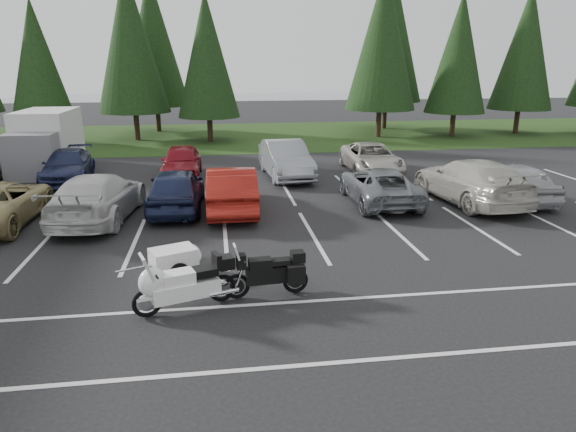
% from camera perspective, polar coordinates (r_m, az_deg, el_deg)
% --- Properties ---
extents(ground, '(120.00, 120.00, 0.00)m').
position_cam_1_polar(ground, '(14.78, -8.80, -3.97)').
color(ground, black).
rests_on(ground, ground).
extents(grass_strip, '(80.00, 16.00, 0.01)m').
position_cam_1_polar(grass_strip, '(38.19, -8.58, 8.74)').
color(grass_strip, '#1A3510').
rests_on(grass_strip, ground).
extents(lake_water, '(70.00, 50.00, 0.02)m').
position_cam_1_polar(lake_water, '(69.13, -5.13, 12.33)').
color(lake_water, slate).
rests_on(lake_water, ground).
extents(box_truck, '(2.40, 5.60, 2.90)m').
position_cam_1_polar(box_truck, '(27.87, -25.59, 7.41)').
color(box_truck, silver).
rests_on(box_truck, ground).
extents(stall_markings, '(32.00, 16.00, 0.01)m').
position_cam_1_polar(stall_markings, '(16.66, -8.76, -1.55)').
color(stall_markings, silver).
rests_on(stall_markings, ground).
extents(conifer_3, '(3.87, 3.87, 9.02)m').
position_cam_1_polar(conifer_3, '(36.86, -26.13, 15.23)').
color(conifer_3, '#332316').
rests_on(conifer_3, ground).
extents(conifer_4, '(4.80, 4.80, 11.17)m').
position_cam_1_polar(conifer_4, '(37.15, -17.18, 18.10)').
color(conifer_4, '#332316').
rests_on(conifer_4, ground).
extents(conifer_5, '(4.14, 4.14, 9.63)m').
position_cam_1_polar(conifer_5, '(35.45, -9.00, 17.24)').
color(conifer_5, '#332316').
rests_on(conifer_5, ground).
extents(conifer_6, '(4.93, 4.93, 11.48)m').
position_cam_1_polar(conifer_6, '(37.83, 10.48, 18.77)').
color(conifer_6, '#332316').
rests_on(conifer_6, ground).
extents(conifer_7, '(4.27, 4.27, 9.94)m').
position_cam_1_polar(conifer_7, '(39.58, 18.47, 16.81)').
color(conifer_7, '#332316').
rests_on(conifer_7, ground).
extents(conifer_8, '(4.53, 4.53, 10.56)m').
position_cam_1_polar(conifer_8, '(42.94, 24.91, 16.56)').
color(conifer_8, '#332316').
rests_on(conifer_8, ground).
extents(conifer_back_b, '(4.97, 4.97, 11.58)m').
position_cam_1_polar(conifer_back_b, '(41.60, -14.81, 18.38)').
color(conifer_back_b, '#332316').
rests_on(conifer_back_b, ground).
extents(conifer_back_c, '(5.50, 5.50, 12.81)m').
position_cam_1_polar(conifer_back_c, '(42.95, 11.15, 19.50)').
color(conifer_back_c, '#332316').
rests_on(conifer_back_c, ground).
extents(car_near_3, '(2.79, 5.69, 1.59)m').
position_cam_1_polar(car_near_3, '(18.55, -20.37, 2.01)').
color(car_near_3, '#B9B9B7').
rests_on(car_near_3, ground).
extents(car_near_4, '(2.00, 4.69, 1.58)m').
position_cam_1_polar(car_near_4, '(18.92, -12.32, 2.93)').
color(car_near_4, '#19203F').
rests_on(car_near_4, ground).
extents(car_near_5, '(1.76, 4.91, 1.61)m').
position_cam_1_polar(car_near_5, '(18.57, -6.30, 3.01)').
color(car_near_5, maroon).
rests_on(car_near_5, ground).
extents(car_near_6, '(2.35, 4.95, 1.37)m').
position_cam_1_polar(car_near_6, '(19.84, 10.08, 3.37)').
color(car_near_6, slate).
rests_on(car_near_6, ground).
extents(car_near_7, '(2.85, 5.95, 1.67)m').
position_cam_1_polar(car_near_7, '(20.82, 19.61, 3.71)').
color(car_near_7, '#B8B4A9').
rests_on(car_near_7, ground).
extents(car_near_8, '(1.88, 4.47, 1.51)m').
position_cam_1_polar(car_near_8, '(21.72, 23.77, 3.55)').
color(car_near_8, '#A7A8AC').
rests_on(car_near_8, ground).
extents(car_far_1, '(2.32, 4.87, 1.37)m').
position_cam_1_polar(car_far_1, '(25.31, -23.29, 5.13)').
color(car_far_1, '#1B2143').
rests_on(car_far_1, ground).
extents(car_far_2, '(1.81, 4.38, 1.48)m').
position_cam_1_polar(car_far_2, '(24.53, -11.75, 5.95)').
color(car_far_2, maroon).
rests_on(car_far_2, ground).
extents(car_far_3, '(2.17, 5.20, 1.67)m').
position_cam_1_polar(car_far_3, '(24.06, -0.27, 6.32)').
color(car_far_3, gray).
rests_on(car_far_3, ground).
extents(car_far_4, '(2.51, 5.12, 1.40)m').
position_cam_1_polar(car_far_4, '(25.42, 9.26, 6.36)').
color(car_far_4, '#ADA69E').
rests_on(car_far_4, ground).
extents(touring_motorcycle, '(2.65, 1.55, 1.40)m').
position_cam_1_polar(touring_motorcycle, '(11.31, -11.39, -6.89)').
color(touring_motorcycle, white).
rests_on(touring_motorcycle, ground).
extents(cargo_trailer, '(1.80, 1.42, 0.73)m').
position_cam_1_polar(cargo_trailer, '(13.23, -12.59, -5.00)').
color(cargo_trailer, white).
rests_on(cargo_trailer, ground).
extents(adventure_motorcycle, '(2.23, 0.94, 1.32)m').
position_cam_1_polar(adventure_motorcycle, '(11.73, -2.43, -5.89)').
color(adventure_motorcycle, black).
rests_on(adventure_motorcycle, ground).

